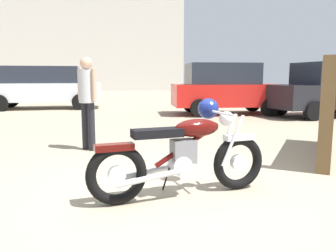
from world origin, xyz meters
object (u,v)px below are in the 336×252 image
at_px(blue_hatchback_right, 226,88).
at_px(dark_sedan_left, 40,86).
at_px(timber_gate, 326,115).
at_px(red_hatchback_near, 329,89).
at_px(bystander, 87,94).
at_px(vintage_motorcycle, 185,152).

height_order(blue_hatchback_right, dark_sedan_left, blue_hatchback_right).
relative_size(blue_hatchback_right, dark_sedan_left, 0.83).
bearing_deg(dark_sedan_left, timber_gate, -59.59).
distance_m(timber_gate, blue_hatchback_right, 6.57).
bearing_deg(red_hatchback_near, bystander, 20.41).
height_order(vintage_motorcycle, dark_sedan_left, dark_sedan_left).
xyz_separation_m(vintage_motorcycle, dark_sedan_left, (-3.78, 11.09, 0.45)).
relative_size(timber_gate, dark_sedan_left, 0.46).
distance_m(timber_gate, dark_sedan_left, 11.66).
height_order(blue_hatchback_right, red_hatchback_near, same).
bearing_deg(timber_gate, bystander, 105.59).
distance_m(timber_gate, red_hatchback_near, 6.54).
xyz_separation_m(blue_hatchback_right, red_hatchback_near, (3.18, -1.18, 0.00)).
relative_size(timber_gate, bystander, 1.31).
bearing_deg(red_hatchback_near, timber_gate, 47.04).
xyz_separation_m(timber_gate, bystander, (-3.81, 1.26, 0.32)).
xyz_separation_m(timber_gate, red_hatchback_near, (3.73, 5.37, 0.21)).
height_order(vintage_motorcycle, bystander, bystander).
distance_m(vintage_motorcycle, bystander, 2.91).
height_order(vintage_motorcycle, timber_gate, timber_gate).
distance_m(vintage_motorcycle, dark_sedan_left, 11.73).
relative_size(bystander, dark_sedan_left, 0.35).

